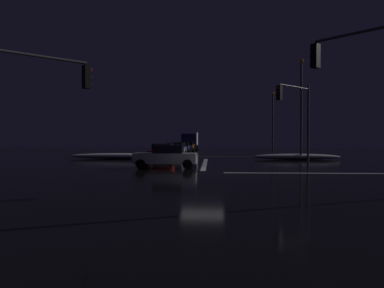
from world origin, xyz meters
name	(u,v)px	position (x,y,z in m)	size (l,w,h in m)	color
ground	(202,174)	(0.00, 0.00, -0.05)	(120.00, 120.00, 0.10)	black
stop_line_north	(205,164)	(0.00, 7.84, 0.00)	(0.35, 13.39, 0.01)	white
centre_line_ns	(207,157)	(0.00, 19.44, 0.00)	(22.00, 0.15, 0.01)	yellow
crosswalk_bar_east	(340,173)	(7.94, 0.00, 0.00)	(13.39, 0.40, 0.01)	white
snow_bank_left_curb	(119,156)	(-8.64, 14.30, 0.28)	(9.85, 1.50, 0.56)	white
snow_bank_right_curb	(297,157)	(8.64, 13.86, 0.28)	(8.13, 1.50, 0.56)	white
sedan_red	(162,153)	(-3.70, 9.84, 0.80)	(2.02, 4.33, 1.57)	maroon
sedan_silver	(175,150)	(-3.26, 16.32, 0.80)	(2.02, 4.33, 1.57)	#B7B7BC
sedan_gray	(178,149)	(-3.45, 22.50, 0.80)	(2.02, 4.33, 1.57)	slate
sedan_blue	(183,147)	(-3.44, 28.76, 0.80)	(2.02, 4.33, 1.57)	navy
sedan_orange	(188,146)	(-3.14, 34.70, 0.80)	(2.02, 4.33, 1.57)	#C66014
box_truck	(190,140)	(-3.14, 41.60, 1.71)	(2.68, 8.28, 3.08)	navy
sedan_white_crossing	(166,156)	(-2.56, 3.35, 0.80)	(4.33, 2.02, 1.57)	silver
traffic_signal_ne	(296,109)	(7.04, 7.04, 4.30)	(3.12, 3.12, 6.25)	#4C4C51
traffic_signal_se	(377,73)	(6.92, -6.92, 4.53)	(3.47, 3.47, 6.55)	#4C4C51
traffic_signal_sw	(31,90)	(-6.85, -6.85, 3.98)	(3.44, 3.44, 5.72)	#4C4C51
streetlamp_right_near	(301,102)	(8.94, 13.44, 5.44)	(0.44, 0.44, 9.48)	#424247
streetlamp_right_far	(273,118)	(8.94, 29.44, 4.88)	(0.44, 0.44, 8.41)	#424247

